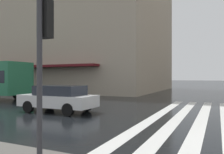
{
  "coord_description": "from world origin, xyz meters",
  "views": [
    {
      "loc": [
        -7.25,
        1.85,
        1.89
      ],
      "look_at": [
        5.44,
        7.75,
        1.86
      ],
      "focal_mm": 36.62,
      "sensor_mm": 36.0,
      "label": 1
    }
  ],
  "objects": [
    {
      "name": "haussmann_block_mid",
      "position": [
        21.35,
        21.14,
        12.34
      ],
      "size": [
        18.91,
        25.06,
        25.2
      ],
      "color": "tan",
      "rests_on": "ground_plane"
    },
    {
      "name": "traffic_signal_post",
      "position": [
        -3.35,
        5.33,
        2.63
      ],
      "size": [
        0.44,
        0.3,
        3.43
      ],
      "color": "#333338",
      "rests_on": "sidewalk_pavement"
    },
    {
      "name": "car_white",
      "position": [
        2.5,
        9.51,
        0.76
      ],
      "size": [
        1.85,
        4.1,
        1.41
      ],
      "color": "silver",
      "rests_on": "ground_plane"
    }
  ]
}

